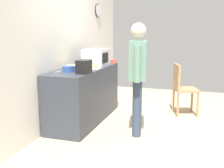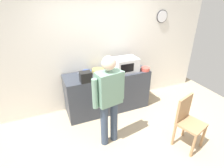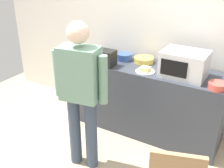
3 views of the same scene
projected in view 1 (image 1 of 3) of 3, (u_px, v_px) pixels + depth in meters
The scene contains 13 objects.
ground_plane at pixel (155, 128), 4.40m from camera, with size 6.00×6.00×0.00m, color tan.
back_wall at pixel (63, 45), 4.63m from camera, with size 5.40×0.13×2.60m.
kitchen_counter at pixel (85, 95), 4.69m from camera, with size 1.86×0.62×0.91m, color #333842.
microwave at pixel (96, 57), 4.94m from camera, with size 0.50×0.39×0.30m.
sandwich_plate at pixel (94, 67), 4.54m from camera, with size 0.23×0.23×0.07m.
salad_bowl at pixel (74, 67), 4.48m from camera, with size 0.25×0.25×0.07m, color gold.
cereal_bowl at pixel (69, 69), 4.21m from camera, with size 0.20×0.20×0.09m, color #33519E.
mixing_bowl at pixel (111, 61), 5.31m from camera, with size 0.20×0.20×0.07m, color #C64C42.
toaster at pixel (84, 67), 4.02m from camera, with size 0.22×0.18×0.20m, color black.
fork_utensil at pixel (59, 72), 4.20m from camera, with size 0.17×0.02×0.01m, color silver.
spoon_utensil at pixel (102, 63), 5.37m from camera, with size 0.17×0.02×0.01m, color silver.
person_standing at pixel (138, 71), 3.96m from camera, with size 0.58×0.30×1.65m.
wooden_chair at pixel (182, 87), 5.02m from camera, with size 0.50×0.50×0.94m.
Camera 1 is at (-4.20, -0.60, 1.54)m, focal length 43.85 mm.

